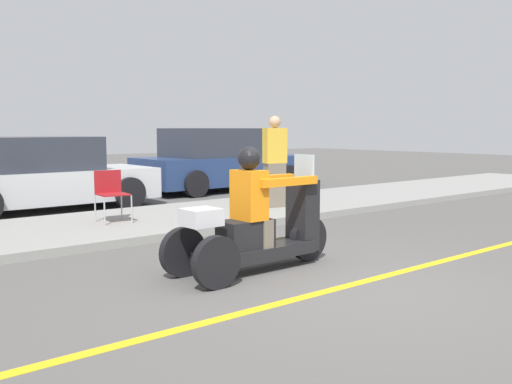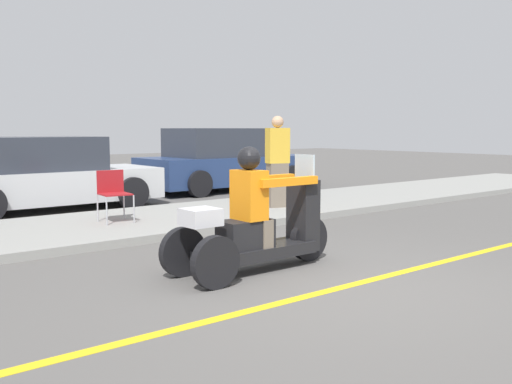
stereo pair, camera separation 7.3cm
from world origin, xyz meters
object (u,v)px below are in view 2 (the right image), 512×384
(folding_chair_set_back, at_px, (113,190))
(parked_car_lot_center, at_px, (44,176))
(motorcycle_trike, at_px, (257,227))
(parked_car_lot_right, at_px, (224,161))
(spectator_end_of_line, at_px, (277,163))

(folding_chair_set_back, distance_m, parked_car_lot_center, 2.85)
(motorcycle_trike, distance_m, parked_car_lot_right, 8.63)
(motorcycle_trike, height_order, spectator_end_of_line, spectator_end_of_line)
(motorcycle_trike, relative_size, parked_car_lot_center, 0.51)
(spectator_end_of_line, relative_size, parked_car_lot_right, 0.38)
(spectator_end_of_line, bearing_deg, parked_car_lot_center, 135.86)
(parked_car_lot_right, bearing_deg, spectator_end_of_line, -112.19)
(parked_car_lot_right, bearing_deg, motorcycle_trike, -123.27)
(folding_chair_set_back, bearing_deg, spectator_end_of_line, -6.51)
(parked_car_lot_center, xyz_separation_m, parked_car_lot_right, (4.93, 0.79, 0.07))
(spectator_end_of_line, bearing_deg, motorcycle_trike, -133.95)
(spectator_end_of_line, xyz_separation_m, folding_chair_set_back, (-3.17, 0.36, -0.33))
(folding_chair_set_back, xyz_separation_m, parked_car_lot_right, (4.80, 3.63, 0.13))
(folding_chair_set_back, bearing_deg, motorcycle_trike, -88.87)
(motorcycle_trike, relative_size, parked_car_lot_right, 0.47)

